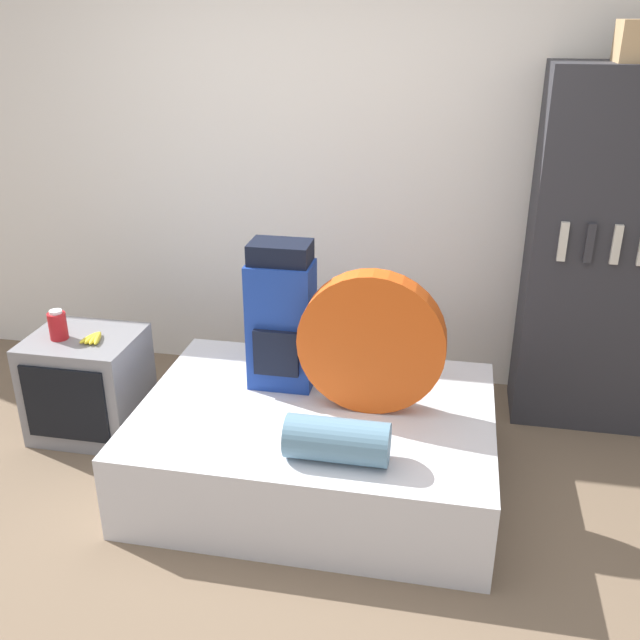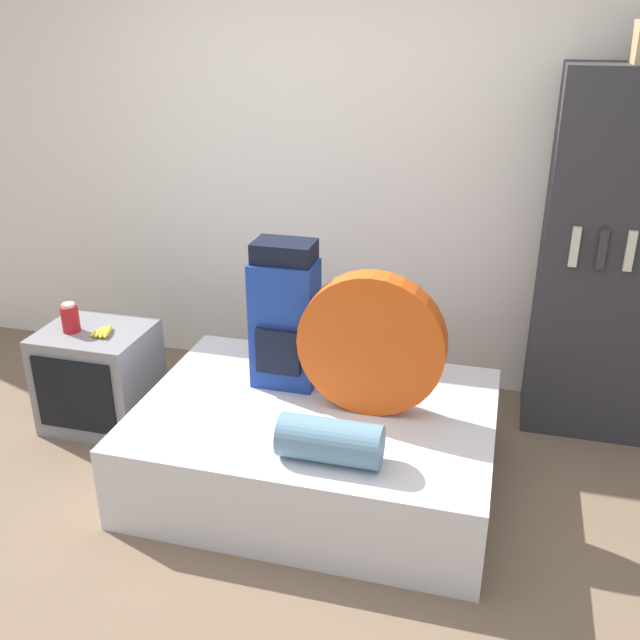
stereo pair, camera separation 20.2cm
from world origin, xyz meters
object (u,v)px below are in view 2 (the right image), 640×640
object	(u,v)px
sleeping_roll	(330,441)
tent_bag	(372,344)
backpack	(285,317)
bookshelf	(621,262)
canister	(70,318)
television	(99,377)

from	to	relation	value
sleeping_roll	tent_bag	bearing A→B (deg)	80.00
tent_bag	sleeping_roll	distance (m)	0.52
backpack	bookshelf	size ratio (longest dim) A/B	0.38
sleeping_roll	canister	xyz separation A→B (m)	(-1.57, 0.58, 0.13)
sleeping_roll	canister	world-z (taller)	canister
tent_bag	canister	xyz separation A→B (m)	(-1.65, 0.13, -0.11)
television	bookshelf	distance (m)	2.84
sleeping_roll	canister	distance (m)	1.68
bookshelf	sleeping_roll	bearing A→B (deg)	-132.15
sleeping_roll	canister	size ratio (longest dim) A/B	2.72
backpack	television	distance (m)	1.19
canister	bookshelf	distance (m)	2.88
bookshelf	backpack	bearing A→B (deg)	-155.41
backpack	tent_bag	distance (m)	0.48
backpack	tent_bag	world-z (taller)	backpack
tent_bag	bookshelf	distance (m)	1.43
backpack	canister	xyz separation A→B (m)	(-1.19, -0.02, -0.13)
canister	bookshelf	size ratio (longest dim) A/B	0.08
television	bookshelf	size ratio (longest dim) A/B	0.30
backpack	tent_bag	size ratio (longest dim) A/B	1.09
television	bookshelf	world-z (taller)	bookshelf
backpack	canister	distance (m)	1.20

